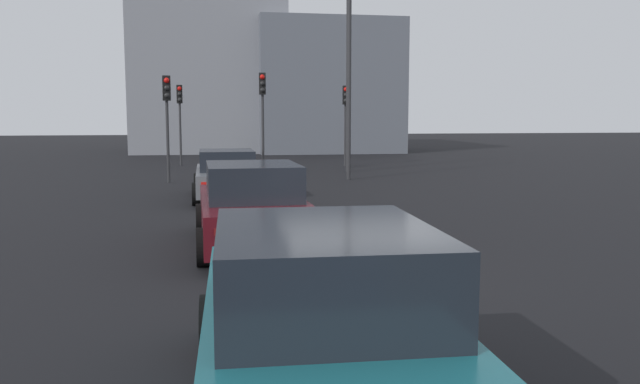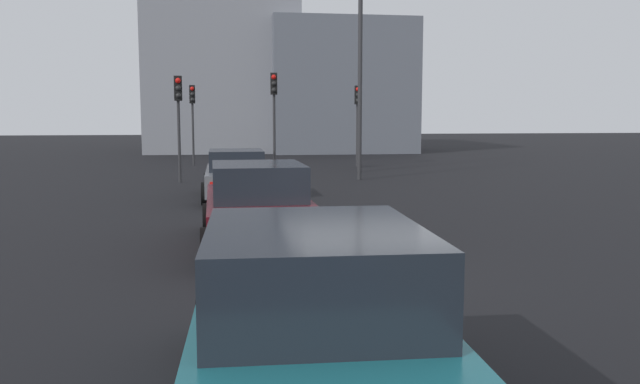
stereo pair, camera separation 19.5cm
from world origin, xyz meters
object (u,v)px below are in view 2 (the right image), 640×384
at_px(car_teal_right_third, 312,327).
at_px(traffic_light_far_left, 178,106).
at_px(car_grey_right_lead, 236,175).
at_px(car_maroon_right_second, 257,207).
at_px(traffic_light_near_left, 274,102).
at_px(street_lamp_kerbside, 360,53).
at_px(traffic_light_near_right, 192,108).
at_px(traffic_light_far_right, 357,109).
at_px(street_lamp_far, 360,64).

distance_m(car_teal_right_third, traffic_light_far_left, 19.66).
relative_size(car_grey_right_lead, car_maroon_right_second, 0.98).
distance_m(car_maroon_right_second, traffic_light_near_left, 15.48).
xyz_separation_m(car_grey_right_lead, street_lamp_kerbside, (5.02, -4.85, 4.12)).
xyz_separation_m(car_maroon_right_second, street_lamp_kerbside, (12.41, -4.62, 4.07)).
xyz_separation_m(traffic_light_near_left, traffic_light_far_left, (-2.86, 3.74, -0.23)).
bearing_deg(traffic_light_far_left, street_lamp_kerbside, 82.54).
xyz_separation_m(car_maroon_right_second, car_teal_right_third, (-7.06, -0.04, 0.01)).
distance_m(car_maroon_right_second, traffic_light_near_right, 21.10).
bearing_deg(car_teal_right_third, traffic_light_far_right, -10.56).
relative_size(traffic_light_far_left, traffic_light_far_right, 1.00).
relative_size(car_teal_right_third, traffic_light_near_left, 1.14).
xyz_separation_m(traffic_light_near_right, street_lamp_kerbside, (-8.49, -6.65, 1.96)).
relative_size(traffic_light_near_left, street_lamp_kerbside, 0.51).
height_order(car_maroon_right_second, street_lamp_far, street_lamp_far).
height_order(car_maroon_right_second, traffic_light_far_left, traffic_light_far_left).
bearing_deg(traffic_light_far_left, traffic_light_near_right, 171.28).
height_order(car_grey_right_lead, traffic_light_far_right, traffic_light_far_right).
bearing_deg(traffic_light_far_left, car_grey_right_lead, 13.68).
distance_m(traffic_light_near_right, street_lamp_far, 9.07).
xyz_separation_m(traffic_light_far_right, street_lamp_kerbside, (-6.48, 1.28, 2.01)).
bearing_deg(traffic_light_far_right, traffic_light_near_right, -97.34).
xyz_separation_m(car_grey_right_lead, traffic_light_near_left, (7.85, -1.79, 2.34)).
height_order(car_grey_right_lead, street_lamp_kerbside, street_lamp_kerbside).
bearing_deg(traffic_light_near_left, traffic_light_near_right, -141.73).
relative_size(car_maroon_right_second, traffic_light_far_right, 1.24).
xyz_separation_m(car_grey_right_lead, car_maroon_right_second, (-7.39, -0.22, 0.05)).
height_order(car_teal_right_third, street_lamp_far, street_lamp_far).
bearing_deg(traffic_light_far_left, traffic_light_near_left, 119.67).
bearing_deg(car_maroon_right_second, car_grey_right_lead, 0.90).
bearing_deg(traffic_light_near_left, car_maroon_right_second, -0.01).
height_order(car_teal_right_third, traffic_light_far_left, traffic_light_far_left).
xyz_separation_m(car_grey_right_lead, car_teal_right_third, (-14.44, -0.26, 0.06)).
height_order(car_grey_right_lead, car_teal_right_third, car_teal_right_third).
height_order(car_grey_right_lead, traffic_light_near_left, traffic_light_near_left).
height_order(traffic_light_far_left, street_lamp_far, street_lamp_far).
distance_m(traffic_light_near_left, traffic_light_far_left, 4.71).
bearing_deg(car_teal_right_third, traffic_light_far_left, 8.69).
bearing_deg(car_grey_right_lead, street_lamp_far, -32.94).
bearing_deg(car_grey_right_lead, traffic_light_near_right, 7.77).
xyz_separation_m(car_teal_right_third, traffic_light_near_right, (27.95, 2.07, 2.09)).
bearing_deg(street_lamp_kerbside, traffic_light_near_right, 38.10).
relative_size(traffic_light_near_left, street_lamp_far, 0.53).
height_order(car_maroon_right_second, traffic_light_near_left, traffic_light_near_left).
bearing_deg(traffic_light_near_left, car_teal_right_third, 1.94).
height_order(traffic_light_near_left, street_lamp_far, street_lamp_far).
distance_m(traffic_light_near_right, traffic_light_far_right, 8.18).
height_order(car_grey_right_lead, traffic_light_near_right, traffic_light_near_right).
bearing_deg(street_lamp_kerbside, traffic_light_far_right, -11.19).
distance_m(car_grey_right_lead, street_lamp_far, 11.00).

